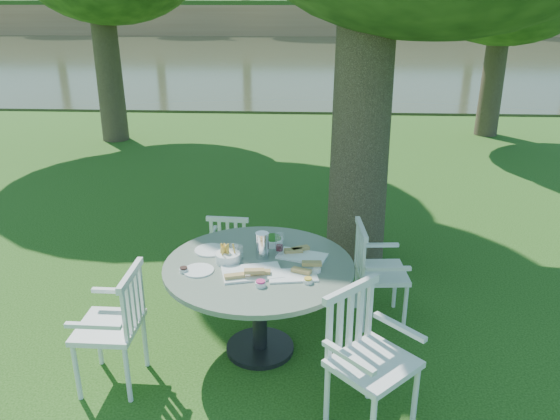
{
  "coord_description": "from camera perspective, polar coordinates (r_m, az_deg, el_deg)",
  "views": [
    {
      "loc": [
        0.27,
        -4.64,
        2.75
      ],
      "look_at": [
        0.0,
        0.2,
        0.85
      ],
      "focal_mm": 35.0,
      "sensor_mm": 36.0,
      "label": 1
    }
  ],
  "objects": [
    {
      "name": "chair_nw",
      "position": [
        5.38,
        -5.2,
        -3.69
      ],
      "size": [
        0.43,
        0.41,
        0.8
      ],
      "rotation": [
        0.0,
        0.0,
        -3.21
      ],
      "color": "white",
      "rests_on": "ground"
    },
    {
      "name": "ground",
      "position": [
        5.39,
        -0.12,
        -9.22
      ],
      "size": [
        140.0,
        140.0,
        0.0
      ],
      "primitive_type": "plane",
      "color": "#14390B",
      "rests_on": "ground"
    },
    {
      "name": "chair_sw",
      "position": [
        4.22,
        -16.37,
        -10.92
      ],
      "size": [
        0.45,
        0.48,
        0.94
      ],
      "rotation": [
        0.0,
        0.0,
        -1.58
      ],
      "color": "white",
      "rests_on": "ground"
    },
    {
      "name": "table",
      "position": [
        4.35,
        -2.21,
        -7.29
      ],
      "size": [
        1.49,
        1.49,
        0.8
      ],
      "color": "black",
      "rests_on": "ground"
    },
    {
      "name": "tableware",
      "position": [
        4.31,
        -2.6,
        -4.85
      ],
      "size": [
        1.14,
        0.84,
        0.21
      ],
      "color": "white",
      "rests_on": "table"
    },
    {
      "name": "river",
      "position": [
        27.77,
        2.72,
        15.68
      ],
      "size": [
        100.0,
        28.0,
        0.12
      ],
      "primitive_type": "cube",
      "color": "#2E321D",
      "rests_on": "ground"
    },
    {
      "name": "chair_ne",
      "position": [
        4.89,
        9.57,
        -5.81
      ],
      "size": [
        0.47,
        0.49,
        0.92
      ],
      "rotation": [
        0.0,
        0.0,
        -4.64
      ],
      "color": "white",
      "rests_on": "ground"
    },
    {
      "name": "chair_se",
      "position": [
        3.75,
        8.59,
        -14.05
      ],
      "size": [
        0.69,
        0.69,
        1.0
      ],
      "rotation": [
        0.0,
        0.0,
        0.77
      ],
      "color": "white",
      "rests_on": "ground"
    }
  ]
}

